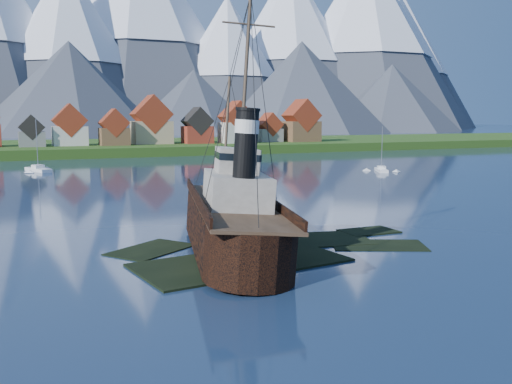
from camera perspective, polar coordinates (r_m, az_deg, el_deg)
name	(u,v)px	position (r m, az deg, el deg)	size (l,w,h in m)	color
ground	(263,255)	(52.61, 0.73, -6.30)	(1400.00, 1400.00, 0.00)	#1A2C4A
shoal	(271,252)	(55.31, 1.50, -5.99)	(31.71, 21.24, 1.14)	black
shore_bank	(72,152)	(217.96, -17.93, 3.86)	(600.00, 80.00, 3.20)	#274A15
seawall	(85,159)	(180.25, -16.74, 3.22)	(600.00, 2.50, 2.00)	#3F3D38
mountains	(28,25)	(533.79, -21.83, 15.28)	(965.00, 340.00, 205.00)	#2D333D
tugboat_wreck	(225,218)	(54.40, -3.14, -2.58)	(7.09, 30.55, 24.21)	black
sailboat_c	(38,170)	(141.66, -20.95, 2.06)	(5.66, 9.95, 12.51)	white
sailboat_d	(381,170)	(134.96, 12.42, 2.12)	(5.35, 8.02, 10.88)	white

